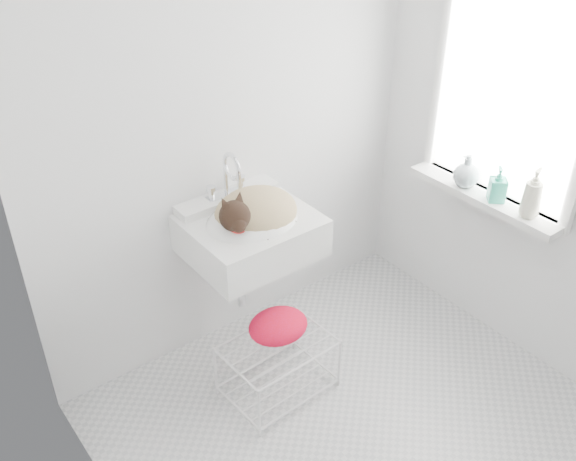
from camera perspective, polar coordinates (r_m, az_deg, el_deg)
floor at (r=3.27m, az=6.07°, el=-16.78°), size 2.20×2.00×0.02m
back_wall at (r=3.16m, az=-5.11°, el=9.77°), size 2.20×0.02×2.50m
right_wall at (r=3.27m, az=21.86°, el=8.27°), size 0.02×2.00×2.50m
left_wall at (r=1.97m, az=-16.12°, el=-7.40°), size 0.02×2.00×2.50m
window_glass at (r=3.32m, az=19.20°, el=11.04°), size 0.01×0.80×1.00m
window_frame at (r=3.30m, az=19.05°, el=10.99°), size 0.04×0.90×1.10m
windowsill at (r=3.47m, az=16.95°, el=2.85°), size 0.16×0.88×0.04m
sink at (r=3.11m, az=-3.42°, el=1.13°), size 0.61×0.53×0.24m
faucet at (r=3.17m, az=-5.36°, el=4.63°), size 0.22×0.16×0.22m
cat at (r=3.08m, az=-3.07°, el=1.70°), size 0.44×0.36×0.27m
wire_rack at (r=3.30m, az=-0.90°, el=-12.07°), size 0.53×0.38×0.31m
towel at (r=3.22m, az=-0.87°, el=-8.91°), size 0.33×0.25×0.13m
bottle_a at (r=3.33m, az=20.48°, el=1.23°), size 0.10×0.10×0.21m
bottle_b at (r=3.42m, az=17.89°, el=2.57°), size 0.11×0.11×0.18m
bottle_c at (r=3.51m, az=15.37°, el=3.88°), size 0.18×0.18×0.18m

